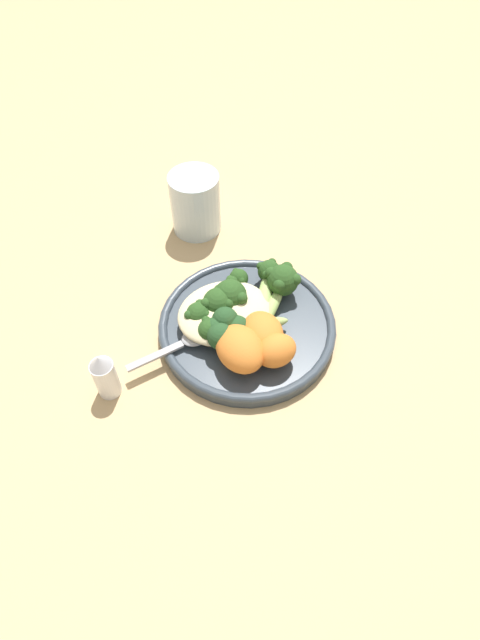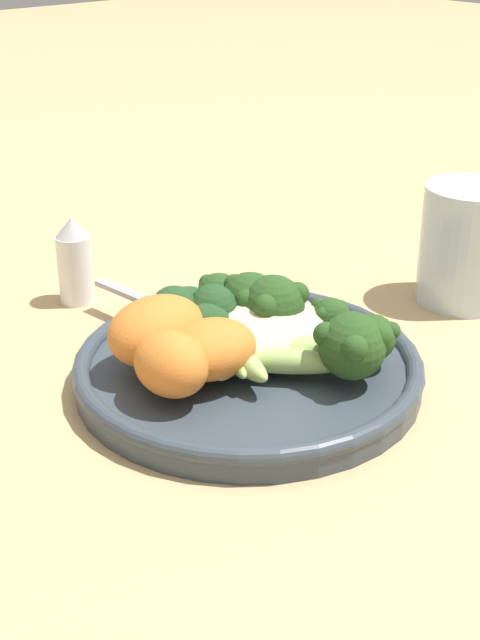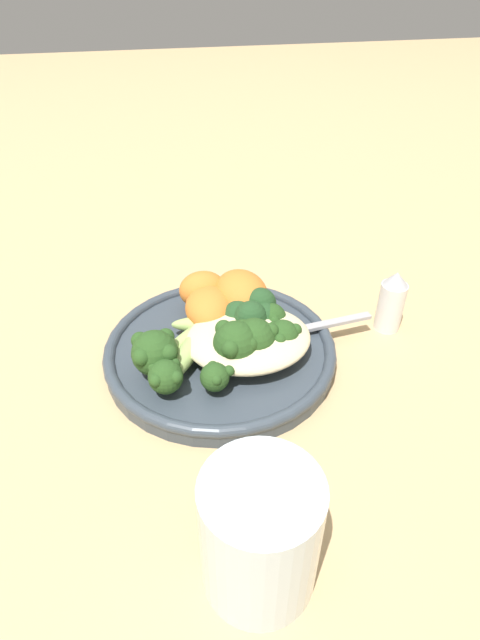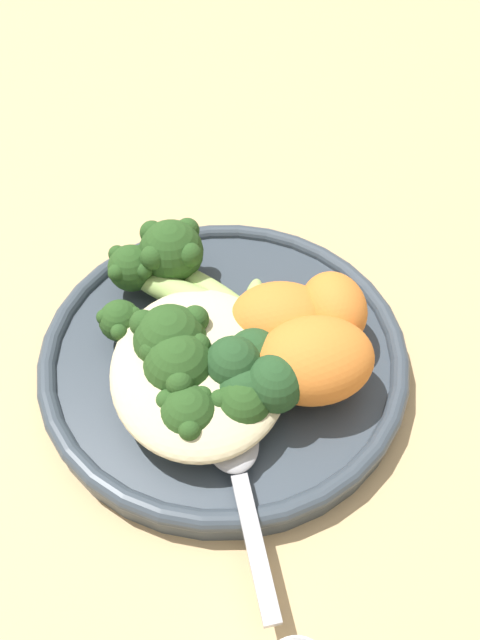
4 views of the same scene
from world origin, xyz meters
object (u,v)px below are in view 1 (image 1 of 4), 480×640
Objects in this scene: quinoa_mound at (224,312)px; broccoli_stalk_2 at (245,294)px; broccoli_stalk_1 at (267,285)px; kale_tuft at (226,331)px; sweet_potato_chunk_0 at (263,332)px; sweet_potato_chunk_1 at (276,351)px; spoon at (189,340)px; broccoli_stalk_4 at (222,305)px; water_glass at (196,203)px; broccoli_stalk_0 at (280,286)px; broccoli_stalk_6 at (230,329)px; broccoli_stalk_3 at (233,298)px; plate at (247,326)px; sweet_potato_chunk_2 at (240,349)px; broccoli_stalk_5 at (217,318)px; salt_shaker at (105,375)px.

broccoli_stalk_2 is (0.04, 0.02, -0.00)m from quinoa_mound.
kale_tuft is at bearing 154.21° from broccoli_stalk_1.
sweet_potato_chunk_1 is at bearing -87.01° from sweet_potato_chunk_0.
broccoli_stalk_1 is 0.08m from sweet_potato_chunk_0.
spoon is at bearing 137.44° from broccoli_stalk_1.
kale_tuft is (-0.01, -0.04, -0.00)m from broccoli_stalk_4.
sweet_potato_chunk_1 is 0.54× the size of water_glass.
quinoa_mound is 0.04m from broccoli_stalk_2.
broccoli_stalk_1 is 1.75× the size of kale_tuft.
broccoli_stalk_0 is 0.20m from water_glass.
spoon is at bearing -1.86° from broccoli_stalk_6.
sweet_potato_chunk_1 is at bearing 165.84° from broccoli_stalk_3.
broccoli_stalk_0 is at bearing 20.63° from plate.
broccoli_stalk_2 is (-0.03, 0.00, -0.00)m from broccoli_stalk_1.
quinoa_mound is at bearing 109.86° from sweet_potato_chunk_1.
broccoli_stalk_0 reaches higher than sweet_potato_chunk_0.
sweet_potato_chunk_2 is at bearing 169.43° from broccoli_stalk_1.
broccoli_stalk_2 is 1.19× the size of water_glass.
spoon is at bearing 46.09° from broccoli_stalk_5.
salt_shaker reaches higher than plate.
broccoli_stalk_2 is at bearing 85.97° from sweet_potato_chunk_1.
sweet_potato_chunk_2 is 0.59× the size of spoon.
salt_shaker is at bearing 1.18° from spoon.
quinoa_mound is 0.02m from broccoli_stalk_3.
broccoli_stalk_0 is at bearing -130.95° from broccoli_stalk_4.
water_glass is (-0.04, 0.20, 0.01)m from broccoli_stalk_0.
kale_tuft reaches higher than spoon.
broccoli_stalk_6 is at bearing 121.26° from sweet_potato_chunk_1.
quinoa_mound is 0.09m from sweet_potato_chunk_1.
sweet_potato_chunk_2 is 1.17× the size of kale_tuft.
broccoli_stalk_1 is 1.67× the size of sweet_potato_chunk_0.
sweet_potato_chunk_1 is at bearing -85.24° from plate.
sweet_potato_chunk_0 is at bearing -83.67° from plate.
broccoli_stalk_3 reaches higher than sweet_potato_chunk_0.
plate is 3.35× the size of sweet_potato_chunk_2.
sweet_potato_chunk_1 is at bearing -168.76° from broccoli_stalk_1.
broccoli_stalk_4 reaches higher than broccoli_stalk_5.
kale_tuft is 0.63× the size of water_glass.
broccoli_stalk_1 is 1.22× the size of broccoli_stalk_4.
broccoli_stalk_6 is 1.23× the size of water_glass.
broccoli_stalk_1 is 0.03m from broccoli_stalk_2.
kale_tuft is at bearing 152.81° from spoon.
sweet_potato_chunk_1 is (0.00, -0.03, 0.00)m from sweet_potato_chunk_0.
quinoa_mound is 0.03m from broccoli_stalk_6.
plate is 0.04m from broccoli_stalk_2.
spoon is (-0.09, -0.03, -0.01)m from broccoli_stalk_2.
broccoli_stalk_1 is 0.89× the size of broccoli_stalk_6.
sweet_potato_chunk_1 is (0.04, -0.06, 0.01)m from broccoli_stalk_6.
quinoa_mound is 1.03× the size of spoon.
broccoli_stalk_6 is 1.65× the size of salt_shaker.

